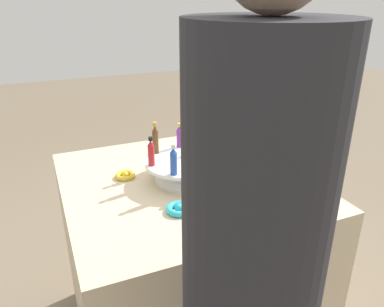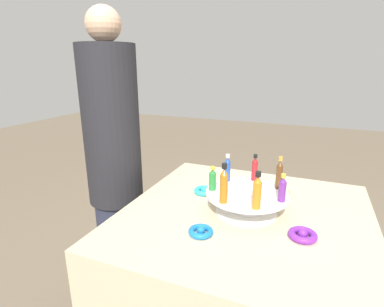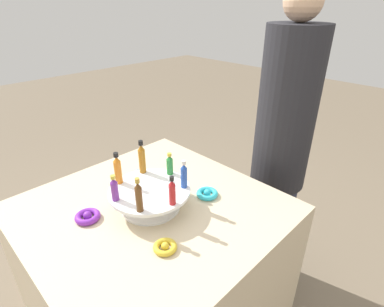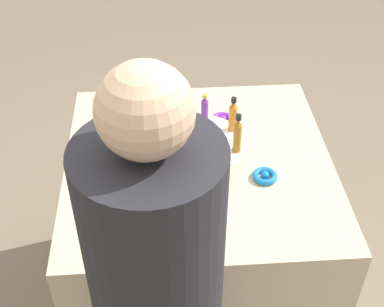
{
  "view_description": "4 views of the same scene",
  "coord_description": "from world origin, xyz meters",
  "px_view_note": "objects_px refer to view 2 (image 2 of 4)",
  "views": [
    {
      "loc": [
        -0.48,
        -1.19,
        1.46
      ],
      "look_at": [
        -0.03,
        -0.13,
        0.96
      ],
      "focal_mm": 35.0,
      "sensor_mm": 36.0,
      "label": 1
    },
    {
      "loc": [
        1.02,
        0.2,
        1.34
      ],
      "look_at": [
        -0.05,
        -0.24,
        0.99
      ],
      "focal_mm": 28.0,
      "sensor_mm": 36.0,
      "label": 2
    },
    {
      "loc": [
        -0.77,
        0.54,
        1.51
      ],
      "look_at": [
        -0.04,
        -0.19,
        0.98
      ],
      "focal_mm": 28.0,
      "sensor_mm": 36.0,
      "label": 3
    },
    {
      "loc": [
        -0.12,
        -1.37,
        1.97
      ],
      "look_at": [
        -0.03,
        -0.17,
        0.97
      ],
      "focal_mm": 50.0,
      "sensor_mm": 36.0,
      "label": 4
    }
  ],
  "objects_px": {
    "bottle_brown": "(279,174)",
    "ribbon_bow_purple": "(303,235)",
    "ribbon_bow_blue": "(201,231)",
    "person_figure": "(115,174)",
    "bottle_purple": "(282,189)",
    "ribbon_bow_gold": "(281,193)",
    "bottle_orange": "(257,192)",
    "ribbon_bow_teal": "(204,191)",
    "bottle_amber": "(224,185)",
    "display_stand": "(247,200)",
    "bottle_red": "(255,168)",
    "bottle_blue": "(227,169)",
    "bottle_green": "(213,179)"
  },
  "relations": [
    {
      "from": "display_stand",
      "to": "person_figure",
      "type": "height_order",
      "value": "person_figure"
    },
    {
      "from": "bottle_brown",
      "to": "person_figure",
      "type": "distance_m",
      "value": 0.82
    },
    {
      "from": "bottle_purple",
      "to": "ribbon_bow_gold",
      "type": "xyz_separation_m",
      "value": [
        -0.24,
        -0.02,
        -0.12
      ]
    },
    {
      "from": "bottle_green",
      "to": "ribbon_bow_teal",
      "type": "bearing_deg",
      "value": -148.52
    },
    {
      "from": "bottle_brown",
      "to": "bottle_blue",
      "type": "bearing_deg",
      "value": -90.33
    },
    {
      "from": "ribbon_bow_gold",
      "to": "bottle_brown",
      "type": "bearing_deg",
      "value": -1.13
    },
    {
      "from": "bottle_blue",
      "to": "bottle_green",
      "type": "relative_size",
      "value": 1.21
    },
    {
      "from": "bottle_red",
      "to": "bottle_amber",
      "type": "height_order",
      "value": "bottle_amber"
    },
    {
      "from": "bottle_amber",
      "to": "bottle_purple",
      "type": "height_order",
      "value": "bottle_amber"
    },
    {
      "from": "bottle_orange",
      "to": "ribbon_bow_teal",
      "type": "distance_m",
      "value": 0.37
    },
    {
      "from": "person_figure",
      "to": "ribbon_bow_gold",
      "type": "bearing_deg",
      "value": 16.07
    },
    {
      "from": "ribbon_bow_blue",
      "to": "display_stand",
      "type": "bearing_deg",
      "value": 153.32
    },
    {
      "from": "bottle_red",
      "to": "ribbon_bow_teal",
      "type": "xyz_separation_m",
      "value": [
        0.03,
        -0.21,
        -0.12
      ]
    },
    {
      "from": "bottle_red",
      "to": "bottle_amber",
      "type": "distance_m",
      "value": 0.25
    },
    {
      "from": "bottle_red",
      "to": "display_stand",
      "type": "bearing_deg",
      "value": -0.33
    },
    {
      "from": "bottle_orange",
      "to": "ribbon_bow_teal",
      "type": "height_order",
      "value": "bottle_orange"
    },
    {
      "from": "bottle_blue",
      "to": "bottle_orange",
      "type": "distance_m",
      "value": 0.25
    },
    {
      "from": "display_stand",
      "to": "bottle_orange",
      "type": "xyz_separation_m",
      "value": [
        0.12,
        0.06,
        0.09
      ]
    },
    {
      "from": "bottle_brown",
      "to": "ribbon_bow_blue",
      "type": "xyz_separation_m",
      "value": [
        0.29,
        -0.21,
        -0.13
      ]
    },
    {
      "from": "bottle_red",
      "to": "bottle_orange",
      "type": "xyz_separation_m",
      "value": [
        0.25,
        0.05,
        0.01
      ]
    },
    {
      "from": "ribbon_bow_teal",
      "to": "bottle_green",
      "type": "bearing_deg",
      "value": 31.48
    },
    {
      "from": "bottle_brown",
      "to": "ribbon_bow_purple",
      "type": "bearing_deg",
      "value": 29.83
    },
    {
      "from": "ribbon_bow_blue",
      "to": "person_figure",
      "type": "distance_m",
      "value": 0.69
    },
    {
      "from": "ribbon_bow_teal",
      "to": "person_figure",
      "type": "xyz_separation_m",
      "value": [
        -0.04,
        -0.49,
        -0.01
      ]
    },
    {
      "from": "bottle_orange",
      "to": "ribbon_bow_purple",
      "type": "height_order",
      "value": "bottle_orange"
    },
    {
      "from": "bottle_green",
      "to": "ribbon_bow_purple",
      "type": "height_order",
      "value": "bottle_green"
    },
    {
      "from": "display_stand",
      "to": "bottle_purple",
      "type": "height_order",
      "value": "bottle_purple"
    },
    {
      "from": "bottle_amber",
      "to": "ribbon_bow_teal",
      "type": "distance_m",
      "value": 0.3
    },
    {
      "from": "ribbon_bow_blue",
      "to": "person_figure",
      "type": "xyz_separation_m",
      "value": [
        -0.35,
        -0.6,
        -0.01
      ]
    },
    {
      "from": "bottle_red",
      "to": "ribbon_bow_teal",
      "type": "distance_m",
      "value": 0.24
    },
    {
      "from": "bottle_blue",
      "to": "ribbon_bow_purple",
      "type": "distance_m",
      "value": 0.38
    },
    {
      "from": "bottle_red",
      "to": "ribbon_bow_blue",
      "type": "bearing_deg",
      "value": -17.31
    },
    {
      "from": "ribbon_bow_gold",
      "to": "ribbon_bow_teal",
      "type": "bearing_deg",
      "value": -71.68
    },
    {
      "from": "bottle_orange",
      "to": "ribbon_bow_gold",
      "type": "relative_size",
      "value": 1.66
    },
    {
      "from": "bottle_brown",
      "to": "person_figure",
      "type": "height_order",
      "value": "person_figure"
    },
    {
      "from": "bottle_green",
      "to": "ribbon_bow_gold",
      "type": "xyz_separation_m",
      "value": [
        -0.24,
        0.23,
        -0.12
      ]
    },
    {
      "from": "bottle_amber",
      "to": "person_figure",
      "type": "height_order",
      "value": "person_figure"
    },
    {
      "from": "bottle_orange",
      "to": "bottle_purple",
      "type": "bearing_deg",
      "value": 141.09
    },
    {
      "from": "bottle_green",
      "to": "ribbon_bow_blue",
      "type": "height_order",
      "value": "bottle_green"
    },
    {
      "from": "bottle_red",
      "to": "bottle_orange",
      "type": "bearing_deg",
      "value": 12.52
    },
    {
      "from": "bottle_brown",
      "to": "ribbon_bow_purple",
      "type": "height_order",
      "value": "bottle_brown"
    },
    {
      "from": "bottle_amber",
      "to": "bottle_red",
      "type": "bearing_deg",
      "value": 166.81
    },
    {
      "from": "ribbon_bow_blue",
      "to": "ribbon_bow_purple",
      "type": "xyz_separation_m",
      "value": [
        -0.1,
        0.31,
        0.0
      ]
    },
    {
      "from": "bottle_purple",
      "to": "ribbon_bow_blue",
      "type": "distance_m",
      "value": 0.31
    },
    {
      "from": "bottle_blue",
      "to": "ribbon_bow_teal",
      "type": "height_order",
      "value": "bottle_blue"
    },
    {
      "from": "bottle_red",
      "to": "person_figure",
      "type": "xyz_separation_m",
      "value": [
        -0.01,
        -0.7,
        -0.13
      ]
    },
    {
      "from": "bottle_orange",
      "to": "bottle_brown",
      "type": "xyz_separation_m",
      "value": [
        -0.2,
        0.05,
        -0.0
      ]
    },
    {
      "from": "ribbon_bow_blue",
      "to": "ribbon_bow_gold",
      "type": "xyz_separation_m",
      "value": [
        -0.41,
        0.21,
        -0.0
      ]
    },
    {
      "from": "bottle_blue",
      "to": "person_figure",
      "type": "distance_m",
      "value": 0.62
    },
    {
      "from": "bottle_purple",
      "to": "ribbon_bow_purple",
      "type": "relative_size",
      "value": 1.09
    }
  ]
}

